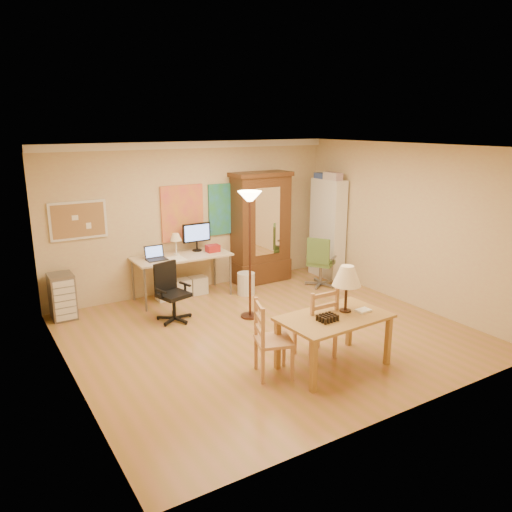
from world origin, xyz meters
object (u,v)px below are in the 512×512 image
bookshelf (327,229)px  office_chair_green (320,273)px  office_chair_black (173,305)px  computer_desk (183,271)px  dining_table (339,305)px  armoire (261,235)px

bookshelf → office_chair_green: bearing=-138.8°
office_chair_black → office_chair_green: office_chair_green is taller
office_chair_black → bookshelf: 3.67m
computer_desk → office_chair_green: computer_desk is taller
office_chair_black → dining_table: bearing=-63.8°
dining_table → office_chair_black: dining_table is taller
computer_desk → office_chair_black: size_ratio=1.84×
dining_table → armoire: armoire is taller
office_chair_green → armoire: bearing=131.1°
dining_table → armoire: size_ratio=0.66×
bookshelf → armoire: bearing=161.2°
office_chair_green → bookshelf: (0.51, 0.45, 0.72)m
dining_table → office_chair_black: (-1.23, 2.49, -0.57)m
dining_table → bookshelf: 3.85m
office_chair_green → dining_table: bearing=-124.6°
armoire → bookshelf: 1.36m
armoire → bookshelf: armoire is taller
computer_desk → office_chair_green: size_ratio=1.75×
armoire → bookshelf: (1.29, -0.44, 0.05)m
dining_table → armoire: 3.66m
dining_table → office_chair_green: size_ratio=1.46×
office_chair_green → bookshelf: size_ratio=0.49×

